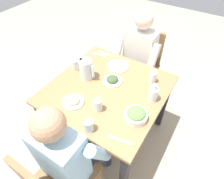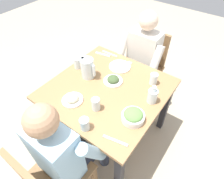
# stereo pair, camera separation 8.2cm
# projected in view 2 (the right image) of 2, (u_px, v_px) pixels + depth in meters

# --- Properties ---
(ground_plane) EXTENTS (8.00, 8.00, 0.00)m
(ground_plane) POSITION_uv_depth(u_px,v_px,m) (109.00, 133.00, 2.17)
(ground_plane) COLOR tan
(dining_table) EXTENTS (0.98, 0.98, 0.74)m
(dining_table) POSITION_uv_depth(u_px,v_px,m) (108.00, 96.00, 1.73)
(dining_table) COLOR #997047
(dining_table) RESTS_ON ground_plane
(chair_near) EXTENTS (0.40, 0.40, 0.89)m
(chair_near) POSITION_uv_depth(u_px,v_px,m) (51.00, 179.00, 1.33)
(chair_near) COLOR olive
(chair_near) RESTS_ON ground_plane
(chair_far) EXTENTS (0.40, 0.40, 0.89)m
(chair_far) POSITION_uv_depth(u_px,v_px,m) (146.00, 64.00, 2.27)
(chair_far) COLOR olive
(chair_far) RESTS_ON ground_plane
(diner_near) EXTENTS (0.48, 0.53, 1.18)m
(diner_near) POSITION_uv_depth(u_px,v_px,m) (68.00, 148.00, 1.34)
(diner_near) COLOR #9EC6E0
(diner_near) RESTS_ON ground_plane
(diner_far) EXTENTS (0.48, 0.53, 1.18)m
(diner_far) POSITION_uv_depth(u_px,v_px,m) (139.00, 62.00, 2.05)
(diner_far) COLOR silver
(diner_far) RESTS_ON ground_plane
(water_pitcher) EXTENTS (0.16, 0.12, 0.19)m
(water_pitcher) POSITION_uv_depth(u_px,v_px,m) (88.00, 68.00, 1.69)
(water_pitcher) COLOR silver
(water_pitcher) RESTS_ON dining_table
(salad_bowl) EXTENTS (0.18, 0.18, 0.09)m
(salad_bowl) POSITION_uv_depth(u_px,v_px,m) (133.00, 116.00, 1.38)
(salad_bowl) COLOR white
(salad_bowl) RESTS_ON dining_table
(plate_beans) EXTENTS (0.18, 0.18, 0.05)m
(plate_beans) POSITION_uv_depth(u_px,v_px,m) (72.00, 99.00, 1.53)
(plate_beans) COLOR white
(plate_beans) RESTS_ON dining_table
(plate_yoghurt) EXTENTS (0.21, 0.21, 0.04)m
(plate_yoghurt) POSITION_uv_depth(u_px,v_px,m) (120.00, 66.00, 1.84)
(plate_yoghurt) COLOR white
(plate_yoghurt) RESTS_ON dining_table
(plate_dolmas) EXTENTS (0.18, 0.18, 0.06)m
(plate_dolmas) POSITION_uv_depth(u_px,v_px,m) (113.00, 80.00, 1.69)
(plate_dolmas) COLOR white
(plate_dolmas) RESTS_ON dining_table
(water_glass_far_right) EXTENTS (0.07, 0.07, 0.11)m
(water_glass_far_right) POSITION_uv_depth(u_px,v_px,m) (78.00, 63.00, 1.81)
(water_glass_far_right) COLOR silver
(water_glass_far_right) RESTS_ON dining_table
(water_glass_near_right) EXTENTS (0.07, 0.07, 0.11)m
(water_glass_near_right) POSITION_uv_depth(u_px,v_px,m) (154.00, 79.00, 1.65)
(water_glass_near_right) COLOR silver
(water_glass_near_right) RESTS_ON dining_table
(water_glass_center) EXTENTS (0.07, 0.07, 0.11)m
(water_glass_center) POSITION_uv_depth(u_px,v_px,m) (96.00, 104.00, 1.45)
(water_glass_center) COLOR silver
(water_glass_center) RESTS_ON dining_table
(water_glass_by_pitcher) EXTENTS (0.07, 0.07, 0.10)m
(water_glass_by_pitcher) POSITION_uv_depth(u_px,v_px,m) (85.00, 124.00, 1.32)
(water_glass_by_pitcher) COLOR silver
(water_glass_by_pitcher) RESTS_ON dining_table
(oil_carafe) EXTENTS (0.08, 0.08, 0.16)m
(oil_carafe) POSITION_uv_depth(u_px,v_px,m) (152.00, 96.00, 1.50)
(oil_carafe) COLOR silver
(oil_carafe) RESTS_ON dining_table
(fork_near) EXTENTS (0.17, 0.06, 0.01)m
(fork_near) POSITION_uv_depth(u_px,v_px,m) (103.00, 54.00, 2.00)
(fork_near) COLOR silver
(fork_near) RESTS_ON dining_table
(knife_near) EXTENTS (0.18, 0.06, 0.01)m
(knife_near) POSITION_uv_depth(u_px,v_px,m) (115.00, 141.00, 1.28)
(knife_near) COLOR silver
(knife_near) RESTS_ON dining_table
(fork_far) EXTENTS (0.17, 0.09, 0.01)m
(fork_far) POSITION_uv_depth(u_px,v_px,m) (123.00, 62.00, 1.91)
(fork_far) COLOR silver
(fork_far) RESTS_ON dining_table
(knife_far) EXTENTS (0.19, 0.03, 0.01)m
(knife_far) POSITION_uv_depth(u_px,v_px,m) (110.00, 54.00, 2.01)
(knife_far) COLOR silver
(knife_far) RESTS_ON dining_table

